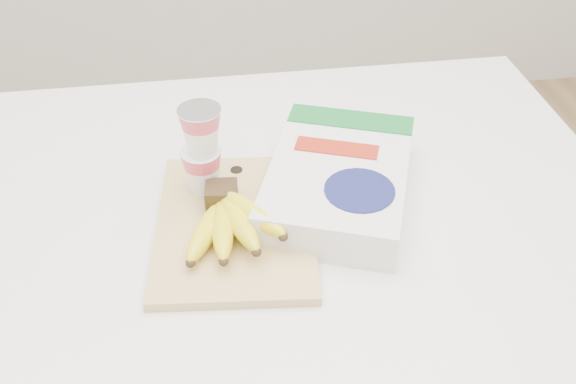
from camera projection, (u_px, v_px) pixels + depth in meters
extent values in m
cube|color=tan|center=(235.00, 224.00, 0.97)|extent=(0.27, 0.34, 0.02)
cube|color=#382816|center=(222.00, 195.00, 0.97)|extent=(0.05, 0.05, 0.03)
ellipsoid|color=yellow|center=(207.00, 230.00, 0.92)|extent=(0.08, 0.15, 0.04)
sphere|color=#382816|center=(190.00, 263.00, 0.87)|extent=(0.01, 0.01, 0.01)
ellipsoid|color=yellow|center=(223.00, 228.00, 0.92)|extent=(0.04, 0.15, 0.04)
sphere|color=#382816|center=(224.00, 261.00, 0.86)|extent=(0.01, 0.01, 0.01)
ellipsoid|color=yellow|center=(239.00, 222.00, 0.92)|extent=(0.07, 0.15, 0.04)
sphere|color=#382816|center=(256.00, 252.00, 0.87)|extent=(0.01, 0.01, 0.01)
ellipsoid|color=yellow|center=(252.00, 213.00, 0.92)|extent=(0.11, 0.14, 0.04)
sphere|color=#382816|center=(283.00, 237.00, 0.89)|extent=(0.01, 0.01, 0.01)
cylinder|color=silver|center=(199.00, 110.00, 0.92)|extent=(0.06, 0.06, 0.00)
cube|color=white|center=(338.00, 180.00, 1.01)|extent=(0.30, 0.36, 0.07)
cube|color=#186D2B|center=(351.00, 119.00, 1.08)|extent=(0.22, 0.13, 0.00)
cylinder|color=#151A50|center=(360.00, 190.00, 0.94)|extent=(0.13, 0.13, 0.00)
cube|color=#A92613|center=(337.00, 148.00, 1.02)|extent=(0.14, 0.08, 0.00)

